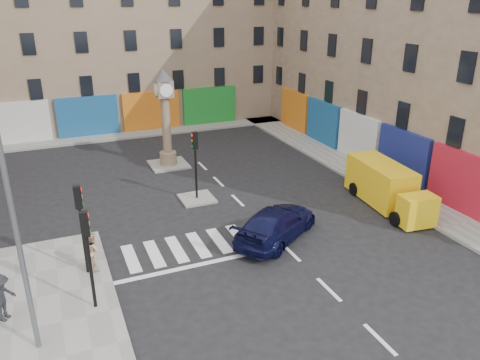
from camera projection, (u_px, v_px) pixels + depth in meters
ground at (302, 264)px, 19.46m from camera, size 120.00×120.00×0.00m
sidewalk_right at (341, 162)px, 31.15m from camera, size 2.60×30.00×0.15m
sidewalk_far at (117, 135)px, 37.00m from camera, size 32.00×2.40×0.15m
island_near at (197, 198)px, 25.57m from camera, size 1.80×1.80×0.12m
island_far at (169, 164)px, 30.70m from camera, size 2.40×2.40×0.12m
building_right at (431, 35)px, 30.51m from camera, size 10.00×30.00×16.00m
building_far at (96, 20)px, 38.86m from camera, size 32.00×10.00×17.00m
traffic_light_left_near at (87, 245)px, 15.66m from camera, size 0.28×0.22×3.70m
traffic_light_left_far at (80, 216)px, 17.72m from camera, size 0.28×0.22×3.70m
traffic_light_island at (195, 155)px, 24.63m from camera, size 0.28×0.22×3.70m
lamp_post at (12, 213)px, 12.98m from camera, size 0.50×0.25×8.30m
clock_pillar at (166, 112)px, 29.42m from camera, size 1.20×1.20×6.10m
navy_sedan at (276, 224)px, 21.24m from camera, size 5.39×4.59×1.48m
yellow_van at (386, 186)px, 24.55m from camera, size 2.49×6.05×2.14m
pedestrian_tan at (93, 251)px, 18.61m from camera, size 0.71×0.85×1.59m
pedestrian_dark at (1, 298)px, 15.60m from camera, size 1.20×1.28×1.74m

